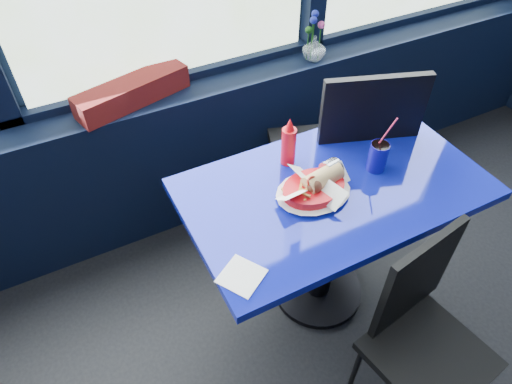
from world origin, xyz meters
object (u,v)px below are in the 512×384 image
chair_near_front (423,327)px  soda_cup (378,156)px  flower_vase (314,45)px  ketchup_bottle (289,144)px  near_table (330,216)px  planter_box (133,92)px  food_basket (315,187)px  chair_near_back (339,150)px

chair_near_front → soda_cup: bearing=64.7°
flower_vase → ketchup_bottle: (-0.51, -0.61, -0.03)m
near_table → planter_box: size_ratio=2.20×
planter_box → ketchup_bottle: (0.45, -0.65, -0.01)m
planter_box → food_basket: size_ratio=1.76×
planter_box → ketchup_bottle: 0.79m
near_table → planter_box: (-0.55, 0.86, 0.29)m
food_basket → soda_cup: soda_cup is taller
chair_near_back → soda_cup: bearing=99.6°
chair_near_back → planter_box: bearing=-15.1°
food_basket → ketchup_bottle: (0.00, 0.21, 0.06)m
planter_box → flower_vase: flower_vase is taller
near_table → chair_near_back: size_ratio=1.14×
near_table → food_basket: 0.24m
chair_near_front → flower_vase: flower_vase is taller
chair_near_front → planter_box: bearing=103.4°
ketchup_bottle → soda_cup: bearing=-33.4°
ketchup_bottle → soda_cup: 0.36m
chair_near_front → food_basket: size_ratio=2.76×
flower_vase → food_basket: size_ratio=0.83×
chair_near_back → food_basket: size_ratio=3.41×
flower_vase → chair_near_front: bearing=-105.1°
chair_near_back → soda_cup: (-0.05, -0.30, 0.21)m
flower_vase → soda_cup: flower_vase is taller
planter_box → food_basket: planter_box is taller
chair_near_back → flower_vase: 0.59m
chair_near_front → ketchup_bottle: (-0.14, 0.76, 0.36)m
chair_near_back → flower_vase: same height
chair_near_back → ketchup_bottle: bearing=35.8°
chair_near_back → flower_vase: (0.15, 0.50, 0.27)m
chair_near_front → soda_cup: size_ratio=3.26×
near_table → chair_near_front: size_ratio=1.40×
near_table → flower_vase: 0.97m
near_table → chair_near_front: chair_near_front is taller
food_basket → ketchup_bottle: bearing=104.5°
chair_near_back → food_basket: (-0.36, -0.32, 0.18)m
near_table → soda_cup: 0.32m
chair_near_back → planter_box: size_ratio=1.93×
chair_near_front → flower_vase: 1.47m
chair_near_front → planter_box: size_ratio=1.57×
soda_cup → chair_near_front: bearing=-106.1°
planter_box → flower_vase: bearing=-18.3°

